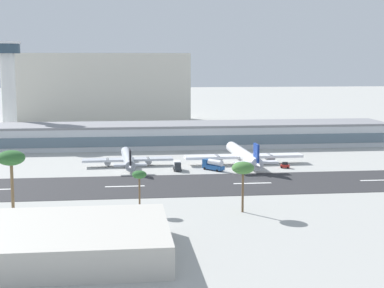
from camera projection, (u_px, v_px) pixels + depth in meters
name	position (u px, v px, depth m)	size (l,w,h in m)	color
ground_plane	(255.00, 182.00, 186.62)	(1400.00, 1400.00, 0.00)	#A8A8A3
runway_strip	(257.00, 183.00, 184.80)	(800.00, 33.21, 0.08)	#2D2D30
runway_centreline_dash_3	(125.00, 186.00, 180.08)	(12.00, 1.20, 0.01)	white
runway_centreline_dash_4	(252.00, 183.00, 184.64)	(12.00, 1.20, 0.01)	white
runway_centreline_dash_5	(378.00, 180.00, 189.38)	(12.00, 1.20, 0.01)	white
terminal_building	(172.00, 135.00, 264.96)	(195.15, 26.64, 10.39)	silver
control_tower	(8.00, 82.00, 281.77)	(13.37, 13.37, 47.36)	silver
distant_hotel_block	(100.00, 87.00, 375.96)	(113.07, 25.70, 43.04)	beige
airliner_black_tail_gate_0	(128.00, 159.00, 214.46)	(33.01, 40.22, 8.39)	silver
airliner_navy_tail_gate_1	(244.00, 156.00, 218.60)	(44.33, 48.64, 10.15)	white
service_baggage_tug_0	(285.00, 165.00, 211.15)	(3.57, 2.87, 2.20)	#B2231E
service_fuel_truck_1	(213.00, 165.00, 206.72)	(7.33, 8.27, 3.95)	#23569E
service_box_truck_2	(177.00, 165.00, 206.67)	(2.78, 6.05, 3.25)	#2D3338
palm_tree_0	(139.00, 176.00, 149.53)	(3.71, 3.71, 10.44)	brown
palm_tree_1	(11.00, 159.00, 141.32)	(6.64, 6.64, 16.77)	brown
palm_tree_2	(243.00, 169.00, 148.07)	(5.65, 5.65, 12.92)	brown
foreground_hangar	(68.00, 241.00, 115.45)	(39.14, 31.87, 6.04)	#BCB7AD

